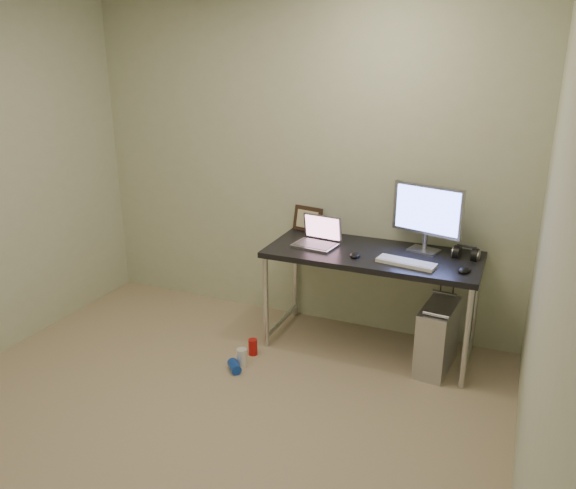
{
  "coord_description": "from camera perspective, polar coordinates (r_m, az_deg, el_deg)",
  "views": [
    {
      "loc": [
        1.61,
        -2.23,
        2.07
      ],
      "look_at": [
        0.2,
        1.07,
        0.85
      ],
      "focal_mm": 35.0,
      "sensor_mm": 36.0,
      "label": 1
    }
  ],
  "objects": [
    {
      "name": "floor",
      "position": [
        3.44,
        -10.66,
        -18.61
      ],
      "size": [
        3.5,
        3.5,
        0.0
      ],
      "primitive_type": "plane",
      "color": "tan",
      "rests_on": "ground"
    },
    {
      "name": "wall_back",
      "position": [
        4.37,
        1.09,
        7.94
      ],
      "size": [
        3.5,
        0.02,
        2.5
      ],
      "primitive_type": "cube",
      "color": "beige",
      "rests_on": "ground"
    },
    {
      "name": "wall_right",
      "position": [
        2.38,
        25.07,
        -3.27
      ],
      "size": [
        0.02,
        3.5,
        2.5
      ],
      "primitive_type": "cube",
      "color": "beige",
      "rests_on": "ground"
    },
    {
      "name": "desk",
      "position": [
        4.02,
        8.55,
        -1.91
      ],
      "size": [
        1.49,
        0.65,
        0.75
      ],
      "color": "black",
      "rests_on": "ground"
    },
    {
      "name": "tower_computer",
      "position": [
        4.02,
        14.92,
        -9.08
      ],
      "size": [
        0.24,
        0.47,
        0.5
      ],
      "rotation": [
        0.0,
        0.0,
        -0.1
      ],
      "color": "silver",
      "rests_on": "ground"
    },
    {
      "name": "cable_a",
      "position": [
        4.29,
        15.22,
        -4.83
      ],
      "size": [
        0.01,
        0.16,
        0.69
      ],
      "primitive_type": "cylinder",
      "rotation": [
        0.21,
        0.0,
        0.0
      ],
      "color": "black",
      "rests_on": "ground"
    },
    {
      "name": "cable_b",
      "position": [
        4.27,
        16.35,
        -5.33
      ],
      "size": [
        0.02,
        0.11,
        0.71
      ],
      "primitive_type": "cylinder",
      "rotation": [
        0.14,
        0.0,
        0.09
      ],
      "color": "black",
      "rests_on": "ground"
    },
    {
      "name": "can_red",
      "position": [
        4.14,
        -3.59,
        -10.35
      ],
      "size": [
        0.09,
        0.09,
        0.12
      ],
      "primitive_type": "cylinder",
      "rotation": [
        0.0,
        0.0,
        0.39
      ],
      "color": "red",
      "rests_on": "ground"
    },
    {
      "name": "can_white",
      "position": [
        4.0,
        -4.72,
        -11.37
      ],
      "size": [
        0.09,
        0.09,
        0.13
      ],
      "primitive_type": "cylinder",
      "rotation": [
        0.0,
        0.0,
        0.41
      ],
      "color": "white",
      "rests_on": "ground"
    },
    {
      "name": "can_blue",
      "position": [
        3.96,
        -5.47,
        -12.24
      ],
      "size": [
        0.14,
        0.14,
        0.07
      ],
      "primitive_type": "cylinder",
      "rotation": [
        1.57,
        0.0,
        0.76
      ],
      "color": "#1441BA",
      "rests_on": "ground"
    },
    {
      "name": "laptop",
      "position": [
        4.09,
        3.05,
        0.64
      ],
      "size": [
        0.33,
        0.28,
        0.21
      ],
      "rotation": [
        0.0,
        0.0,
        -0.13
      ],
      "color": "#A4A4AB",
      "rests_on": "desk"
    },
    {
      "name": "monitor",
      "position": [
        4.0,
        13.95,
        3.14
      ],
      "size": [
        0.5,
        0.2,
        0.48
      ],
      "rotation": [
        0.0,
        0.0,
        -0.28
      ],
      "color": "#A4A4AB",
      "rests_on": "desk"
    },
    {
      "name": "keyboard",
      "position": [
        3.8,
        11.92,
        -1.82
      ],
      "size": [
        0.4,
        0.19,
        0.02
      ],
      "primitive_type": "cube",
      "rotation": [
        0.0,
        0.0,
        -0.16
      ],
      "color": "white",
      "rests_on": "desk"
    },
    {
      "name": "mouse_right",
      "position": [
        3.76,
        17.48,
        -2.4
      ],
      "size": [
        0.1,
        0.13,
        0.04
      ],
      "primitive_type": "ellipsoid",
      "rotation": [
        0.0,
        0.0,
        -0.29
      ],
      "color": "black",
      "rests_on": "desk"
    },
    {
      "name": "mouse_left",
      "position": [
        3.88,
        6.82,
        -0.97
      ],
      "size": [
        0.07,
        0.11,
        0.04
      ],
      "primitive_type": "ellipsoid",
      "rotation": [
        0.0,
        0.0,
        0.07
      ],
      "color": "black",
      "rests_on": "desk"
    },
    {
      "name": "headphones",
      "position": [
        4.01,
        17.63,
        -0.92
      ],
      "size": [
        0.17,
        0.11,
        0.11
      ],
      "rotation": [
        0.0,
        0.0,
        -0.13
      ],
      "color": "black",
      "rests_on": "desk"
    },
    {
      "name": "picture_frame",
      "position": [
        4.39,
        2.01,
        2.61
      ],
      "size": [
        0.25,
        0.11,
        0.2
      ],
      "primitive_type": "cube",
      "rotation": [
        -0.21,
        0.0,
        -0.19
      ],
      "color": "black",
      "rests_on": "desk"
    },
    {
      "name": "webcam",
      "position": [
        4.34,
        4.36,
        2.27
      ],
      "size": [
        0.05,
        0.04,
        0.12
      ],
      "rotation": [
        0.0,
        0.0,
        -0.33
      ],
      "color": "silver",
      "rests_on": "desk"
    }
  ]
}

